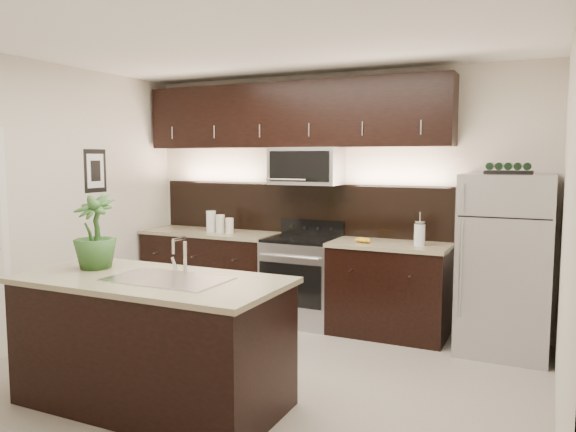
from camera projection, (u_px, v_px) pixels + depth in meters
name	position (u px, v px, depth m)	size (l,w,h in m)	color
ground	(245.00, 382.00, 4.50)	(4.50, 4.50, 0.00)	gray
room_walls	(229.00, 170.00, 4.33)	(4.52, 4.02, 2.71)	beige
counter_run	(285.00, 278.00, 6.16)	(3.51, 0.65, 0.94)	black
upper_fixtures	(293.00, 125.00, 6.11)	(3.49, 0.40, 1.66)	black
island	(152.00, 341.00, 4.05)	(1.96, 0.96, 0.94)	black
sink_faucet	(169.00, 277.00, 3.95)	(0.84, 0.50, 0.28)	silver
refrigerator	(505.00, 264.00, 5.11)	(0.79, 0.72, 1.64)	#B2B2B7
wine_rack	(509.00, 169.00, 5.02)	(0.41, 0.25, 0.10)	black
plant	(95.00, 232.00, 4.30)	(0.32, 0.32, 0.57)	#2A5321
canisters	(218.00, 223.00, 6.40)	(0.36, 0.13, 0.24)	silver
french_press	(420.00, 234.00, 5.43)	(0.11, 0.11, 0.32)	silver
bananas	(360.00, 239.00, 5.66)	(0.17, 0.14, 0.05)	gold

